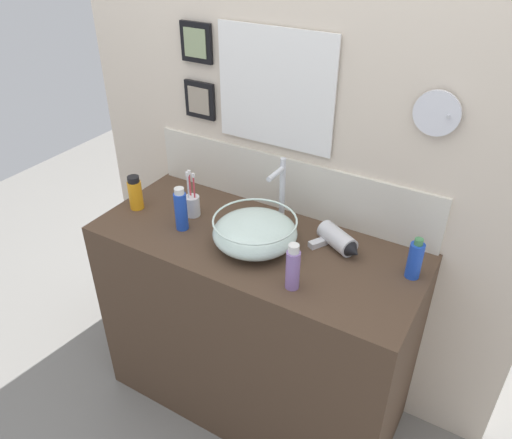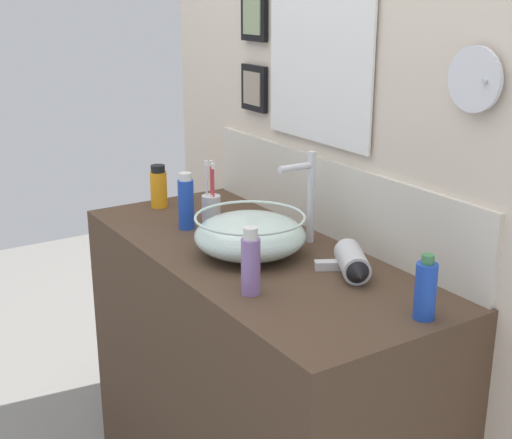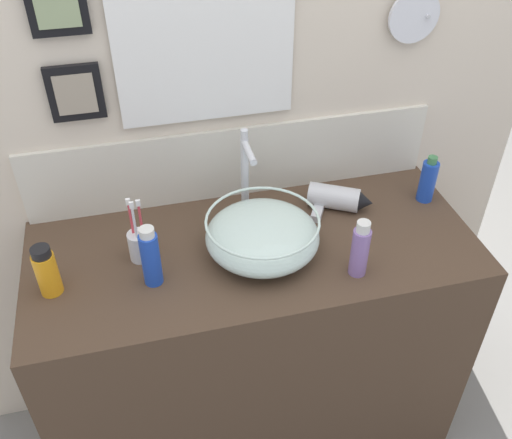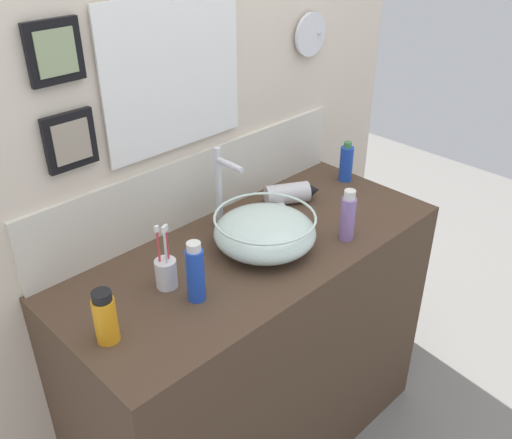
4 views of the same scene
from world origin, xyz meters
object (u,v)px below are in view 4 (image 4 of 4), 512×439
Objects in this scene: glass_bowl_sink at (265,232)px; lotion_bottle at (105,317)px; toothbrush_cup at (166,272)px; spray_bottle at (195,273)px; shampoo_bottle at (348,217)px; soap_dispenser at (346,163)px; hair_drier at (291,194)px; faucet at (221,183)px.

glass_bowl_sink is 0.58m from lotion_bottle.
spray_bottle is (0.02, -0.10, 0.04)m from toothbrush_cup.
shampoo_bottle reaches higher than soap_dispenser.
toothbrush_cup is at bearing 103.36° from spray_bottle.
shampoo_bottle is (0.57, -0.20, 0.03)m from toothbrush_cup.
shampoo_bottle is at bearing -99.61° from hair_drier.
faucet is 1.36× the size of toothbrush_cup.
faucet reaches higher than toothbrush_cup.
faucet reaches higher than soap_dispenser.
glass_bowl_sink is 0.34m from toothbrush_cup.
faucet is at bearing 168.65° from hair_drier.
soap_dispenser is at bearing -4.38° from hair_drier.
hair_drier is 1.43× the size of lotion_bottle.
soap_dispenser is (1.15, 0.14, 0.00)m from lotion_bottle.
soap_dispenser reaches higher than glass_bowl_sink.
hair_drier is 0.87m from lotion_bottle.
faucet is at bearing 172.15° from soap_dispenser.
hair_drier is 1.04× the size of toothbrush_cup.
shampoo_bottle reaches higher than lotion_bottle.
spray_bottle is 1.22× the size of lotion_bottle.
toothbrush_cup reaches higher than soap_dispenser.
shampoo_bottle is 0.82m from lotion_bottle.
glass_bowl_sink is 1.15× the size of faucet.
soap_dispenser is (0.91, 0.06, 0.02)m from toothbrush_cup.
glass_bowl_sink is 2.14× the size of lotion_bottle.
toothbrush_cup is (-0.34, -0.14, -0.11)m from faucet.
soap_dispenser is at bearing 12.19° from glass_bowl_sink.
glass_bowl_sink is 0.27m from shampoo_bottle.
hair_drier is at bearing 80.39° from shampoo_bottle.
spray_bottle is at bearing -76.64° from toothbrush_cup.
lotion_bottle is at bearing -162.50° from toothbrush_cup.
hair_drier is at bearing 10.62° from lotion_bottle.
hair_drier is 0.62m from spray_bottle.
spray_bottle is 0.27m from lotion_bottle.
toothbrush_cup is at bearing 17.50° from lotion_bottle.
lotion_bottle is at bearing -178.38° from glass_bowl_sink.
lotion_bottle is at bearing -173.08° from soap_dispenser.
glass_bowl_sink is at bearing 1.62° from lotion_bottle.
shampoo_bottle is (0.23, -0.34, -0.08)m from faucet.
faucet is 0.38m from toothbrush_cup.
soap_dispenser is at bearing -7.85° from faucet.
lotion_bottle is (-0.81, 0.13, -0.01)m from shampoo_bottle.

